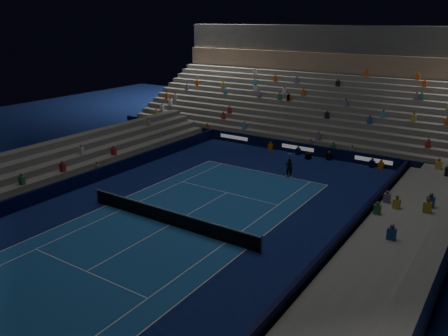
% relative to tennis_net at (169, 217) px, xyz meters
% --- Properties ---
extents(ground, '(90.00, 90.00, 0.00)m').
position_rel_tennis_net_xyz_m(ground, '(0.00, 0.00, -0.50)').
color(ground, '#0D1950').
rests_on(ground, ground).
extents(court_surface, '(10.97, 23.77, 0.01)m').
position_rel_tennis_net_xyz_m(court_surface, '(0.00, 0.00, -0.50)').
color(court_surface, '#1B5498').
rests_on(court_surface, ground).
extents(sponsor_barrier_far, '(44.00, 0.25, 1.00)m').
position_rel_tennis_net_xyz_m(sponsor_barrier_far, '(0.00, 18.50, -0.00)').
color(sponsor_barrier_far, black).
rests_on(sponsor_barrier_far, ground).
extents(sponsor_barrier_east, '(0.25, 37.00, 1.00)m').
position_rel_tennis_net_xyz_m(sponsor_barrier_east, '(9.70, 0.00, -0.00)').
color(sponsor_barrier_east, black).
rests_on(sponsor_barrier_east, ground).
extents(sponsor_barrier_west, '(0.25, 37.00, 1.00)m').
position_rel_tennis_net_xyz_m(sponsor_barrier_west, '(-9.70, 0.00, -0.00)').
color(sponsor_barrier_west, black).
rests_on(sponsor_barrier_west, ground).
extents(grandstand_main, '(44.00, 15.20, 11.20)m').
position_rel_tennis_net_xyz_m(grandstand_main, '(0.00, 27.90, 2.87)').
color(grandstand_main, slate).
rests_on(grandstand_main, ground).
extents(grandstand_east, '(5.00, 37.00, 2.50)m').
position_rel_tennis_net_xyz_m(grandstand_east, '(13.17, 0.00, 0.41)').
color(grandstand_east, slate).
rests_on(grandstand_east, ground).
extents(grandstand_west, '(5.00, 37.00, 2.50)m').
position_rel_tennis_net_xyz_m(grandstand_west, '(-13.17, 0.00, 0.41)').
color(grandstand_west, slate).
rests_on(grandstand_west, ground).
extents(tennis_net, '(12.90, 0.10, 1.10)m').
position_rel_tennis_net_xyz_m(tennis_net, '(0.00, 0.00, 0.00)').
color(tennis_net, '#B2B2B7').
rests_on(tennis_net, ground).
extents(tennis_player, '(0.66, 0.54, 1.56)m').
position_rel_tennis_net_xyz_m(tennis_player, '(2.23, 11.93, 0.28)').
color(tennis_player, black).
rests_on(tennis_player, ground).
extents(broadcast_camera, '(0.52, 0.90, 0.54)m').
position_rel_tennis_net_xyz_m(broadcast_camera, '(1.53, 17.34, -0.22)').
color(broadcast_camera, black).
rests_on(broadcast_camera, ground).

